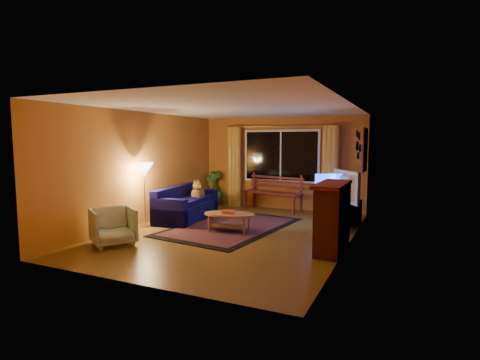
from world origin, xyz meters
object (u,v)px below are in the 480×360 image
at_px(coffee_table, 229,223).
at_px(tv_console, 340,215).
at_px(bench, 273,202).
at_px(sofa, 187,203).
at_px(armchair, 113,225).
at_px(floor_lamp, 145,195).

distance_m(coffee_table, tv_console, 2.43).
height_order(bench, sofa, sofa).
bearing_deg(tv_console, armchair, -121.40).
bearing_deg(floor_lamp, tv_console, 24.29).
bearing_deg(bench, coffee_table, -78.21).
distance_m(armchair, tv_console, 4.65).
height_order(sofa, tv_console, sofa).
bearing_deg(sofa, bench, 44.88).
bearing_deg(sofa, coffee_table, -31.36).
relative_size(bench, coffee_table, 1.54).
relative_size(bench, floor_lamp, 1.18).
bearing_deg(coffee_table, armchair, -130.58).
relative_size(sofa, tv_console, 1.47).
bearing_deg(sofa, floor_lamp, -117.04).
relative_size(armchair, floor_lamp, 0.53).
height_order(floor_lamp, coffee_table, floor_lamp).
height_order(coffee_table, tv_console, tv_console).
distance_m(sofa, armchair, 2.41).
distance_m(bench, sofa, 2.39).
distance_m(bench, tv_console, 2.26).
relative_size(sofa, floor_lamp, 1.38).
bearing_deg(tv_console, bench, 166.01).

